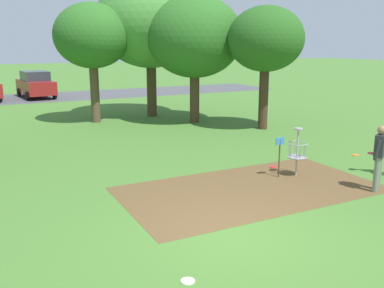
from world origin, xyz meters
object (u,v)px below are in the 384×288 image
tree_mid_right (266,40)px  frisbee_near_basket (356,155)px  tree_near_left (195,37)px  tree_mid_center (150,22)px  player_foreground_watching (379,154)px  frisbee_by_tee (188,281)px  frisbee_mid_grass (273,167)px  parked_car_center_left (36,84)px  disc_golf_basket (295,150)px  tree_far_left (92,36)px

tree_mid_right → frisbee_near_basket: bearing=-89.6°
tree_near_left → tree_mid_center: (-1.13, 2.66, 0.79)m
player_foreground_watching → frisbee_by_tee: bearing=-165.1°
tree_mid_center → tree_mid_right: (3.05, -5.54, -0.92)m
player_foreground_watching → tree_mid_center: 14.17m
frisbee_mid_grass → parked_car_center_left: (-4.01, 21.62, 0.91)m
tree_mid_right → parked_car_center_left: tree_mid_right is taller
disc_golf_basket → player_foreground_watching: size_ratio=0.81×
disc_golf_basket → frisbee_near_basket: disc_golf_basket is taller
tree_mid_right → disc_golf_basket: bearing=-118.7°
tree_far_left → disc_golf_basket: bearing=-75.8°
frisbee_near_basket → frisbee_by_tee: bearing=-152.5°
frisbee_by_tee → tree_mid_right: bearing=48.6°
frisbee_near_basket → tree_mid_center: 12.21m
tree_far_left → tree_mid_center: bearing=9.3°
tree_mid_right → tree_far_left: 7.95m
tree_mid_right → tree_far_left: bearing=140.8°
frisbee_near_basket → tree_far_left: 12.67m
player_foreground_watching → frisbee_by_tee: player_foreground_watching is taller
tree_near_left → tree_mid_right: 3.46m
frisbee_mid_grass → parked_car_center_left: size_ratio=0.05×
frisbee_mid_grass → tree_near_left: (1.46, 8.05, 3.98)m
player_foreground_watching → tree_mid_center: size_ratio=0.24×
tree_mid_right → tree_near_left: bearing=123.6°
tree_near_left → disc_golf_basket: bearing=-99.1°
player_foreground_watching → frisbee_near_basket: player_foreground_watching is taller
player_foreground_watching → tree_far_left: size_ratio=0.31×
parked_car_center_left → tree_far_left: bearing=-83.9°
frisbee_by_tee → frisbee_mid_grass: (5.23, 4.60, 0.00)m
frisbee_mid_grass → tree_far_left: bearing=105.3°
frisbee_mid_grass → tree_far_left: tree_far_left is taller
frisbee_by_tee → parked_car_center_left: bearing=87.3°
tree_near_left → tree_mid_right: tree_near_left is taller
frisbee_by_tee → player_foreground_watching: bearing=14.9°
tree_mid_center → disc_golf_basket: bearing=-91.5°
frisbee_mid_grass → tree_far_left: 11.31m
frisbee_mid_grass → player_foreground_watching: bearing=-70.4°
frisbee_by_tee → tree_far_left: (2.44, 14.80, 4.02)m
tree_far_left → tree_near_left: bearing=-26.8°
player_foreground_watching → tree_mid_center: tree_mid_center is taller
tree_near_left → parked_car_center_left: bearing=111.9°
player_foreground_watching → tree_mid_right: (2.33, 8.09, 2.89)m
tree_near_left → frisbee_mid_grass: bearing=-100.3°
frisbee_by_tee → disc_golf_basket: bearing=34.9°
frisbee_mid_grass → tree_mid_center: tree_mid_center is taller
tree_near_left → tree_far_left: (-4.25, 2.15, 0.04)m
frisbee_near_basket → tree_mid_center: tree_mid_center is taller
disc_golf_basket → tree_near_left: tree_near_left is taller
disc_golf_basket → frisbee_by_tee: bearing=-145.1°
tree_near_left → frisbee_by_tee: bearing=-117.9°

